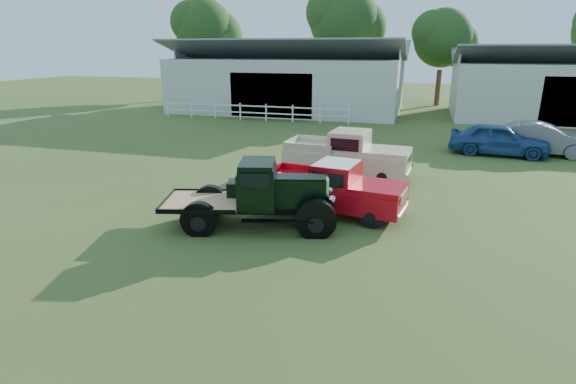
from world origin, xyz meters
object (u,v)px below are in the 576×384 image
(misc_car_blue, at_px, (499,139))
(misc_car_grey, at_px, (541,139))
(vintage_flatbed, at_px, (255,194))
(red_pickup, at_px, (333,187))
(white_pickup, at_px, (347,155))

(misc_car_blue, xyz_separation_m, misc_car_grey, (2.03, 0.71, -0.00))
(vintage_flatbed, relative_size, red_pickup, 1.08)
(misc_car_blue, bearing_deg, red_pickup, 154.54)
(white_pickup, height_order, misc_car_grey, white_pickup)
(vintage_flatbed, relative_size, white_pickup, 0.97)
(vintage_flatbed, height_order, red_pickup, vintage_flatbed)
(red_pickup, bearing_deg, misc_car_blue, 67.54)
(misc_car_blue, bearing_deg, white_pickup, 138.84)
(misc_car_blue, bearing_deg, misc_car_grey, -65.17)
(vintage_flatbed, xyz_separation_m, misc_car_grey, (10.27, 12.83, -0.21))
(misc_car_grey, bearing_deg, misc_car_blue, 118.49)
(vintage_flatbed, relative_size, misc_car_blue, 1.09)
(vintage_flatbed, distance_m, white_pickup, 6.26)
(white_pickup, xyz_separation_m, misc_car_blue, (6.51, 6.11, -0.16))
(red_pickup, xyz_separation_m, misc_car_grey, (8.28, 11.07, -0.07))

